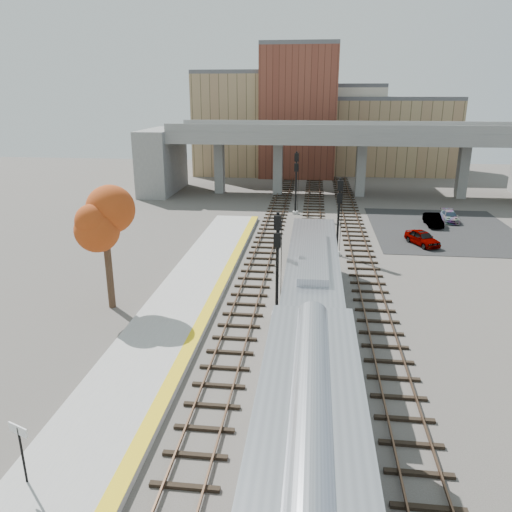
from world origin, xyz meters
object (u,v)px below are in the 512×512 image
(signal_mast_near, at_px, (277,269))
(signal_mast_far, at_px, (296,184))
(locomotive, at_px, (312,284))
(signal_mast_mid, at_px, (338,219))
(car_a, at_px, (422,238))
(car_c, at_px, (450,216))
(tree, at_px, (104,218))
(car_b, at_px, (433,220))

(signal_mast_near, distance_m, signal_mast_far, 27.84)
(signal_mast_near, bearing_deg, locomotive, 1.09)
(signal_mast_near, bearing_deg, signal_mast_mid, 72.37)
(locomotive, distance_m, signal_mast_mid, 13.05)
(signal_mast_mid, bearing_deg, car_a, 26.65)
(signal_mast_near, bearing_deg, signal_mast_far, 90.00)
(signal_mast_near, distance_m, signal_mast_mid, 13.54)
(signal_mast_mid, bearing_deg, car_c, 46.78)
(tree, distance_m, car_b, 34.72)
(locomotive, xyz_separation_m, tree, (-12.68, 0.36, 3.57))
(signal_mast_mid, distance_m, tree, 19.47)
(car_c, bearing_deg, car_b, -133.24)
(signal_mast_near, relative_size, car_c, 1.73)
(car_b, bearing_deg, locomotive, -118.66)
(signal_mast_mid, relative_size, signal_mast_far, 0.93)
(tree, relative_size, car_c, 2.07)
(signal_mast_near, xyz_separation_m, tree, (-10.58, 0.40, 2.67))
(car_a, relative_size, car_c, 1.01)
(locomotive, xyz_separation_m, signal_mast_near, (-2.10, -0.04, 0.90))
(signal_mast_near, bearing_deg, tree, 177.82)
(tree, relative_size, car_a, 2.04)
(tree, relative_size, car_b, 2.07)
(locomotive, distance_m, car_c, 29.83)
(tree, bearing_deg, car_c, 43.50)
(signal_mast_far, bearing_deg, signal_mast_mid, -74.65)
(signal_mast_near, relative_size, signal_mast_mid, 1.01)
(signal_mast_far, xyz_separation_m, car_b, (14.35, -3.84, -2.80))
(locomotive, relative_size, signal_mast_mid, 2.91)
(locomotive, relative_size, tree, 2.42)
(car_a, bearing_deg, tree, -168.45)
(signal_mast_mid, bearing_deg, locomotive, -98.84)
(car_b, height_order, car_c, car_b)
(signal_mast_mid, height_order, car_c, signal_mast_mid)
(locomotive, bearing_deg, car_a, 59.77)
(signal_mast_near, bearing_deg, car_c, 57.69)
(locomotive, height_order, car_b, locomotive)
(signal_mast_near, xyz_separation_m, car_a, (11.87, 16.80, -2.48))
(signal_mast_near, bearing_deg, car_a, 54.76)
(signal_mast_near, distance_m, car_c, 31.00)
(car_c, bearing_deg, signal_mast_mid, -130.74)
(signal_mast_far, xyz_separation_m, car_a, (11.87, -11.04, -2.77))
(signal_mast_far, height_order, car_b, signal_mast_far)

